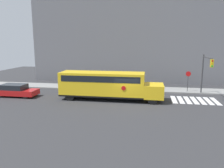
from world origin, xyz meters
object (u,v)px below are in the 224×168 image
(school_bus, at_px, (106,84))
(parked_car, at_px, (16,90))
(stop_sign, at_px, (188,79))
(traffic_light, at_px, (206,69))

(school_bus, height_order, parked_car, school_bus)
(school_bus, distance_m, parked_car, 10.44)
(school_bus, xyz_separation_m, stop_sign, (9.10, 4.94, -0.01))
(stop_sign, height_order, traffic_light, traffic_light)
(stop_sign, bearing_deg, parked_car, -164.74)
(school_bus, distance_m, stop_sign, 10.35)
(school_bus, height_order, traffic_light, traffic_light)
(traffic_light, bearing_deg, parked_car, -170.56)
(school_bus, relative_size, parked_car, 2.30)
(school_bus, relative_size, stop_sign, 4.15)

